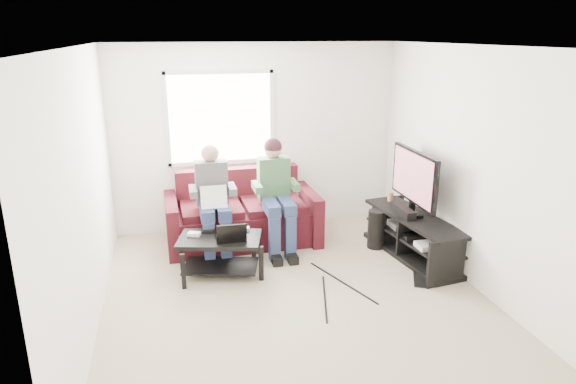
{
  "coord_description": "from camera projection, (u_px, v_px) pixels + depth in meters",
  "views": [
    {
      "loc": [
        -1.22,
        -4.77,
        2.72
      ],
      "look_at": [
        0.06,
        0.6,
        1.0
      ],
      "focal_mm": 32.0,
      "sensor_mm": 36.0,
      "label": 1
    }
  ],
  "objects": [
    {
      "name": "wall_back",
      "position": [
        257.0,
        138.0,
        7.22
      ],
      "size": [
        4.5,
        0.0,
        4.5
      ],
      "primitive_type": "plane",
      "rotation": [
        1.57,
        0.0,
        0.0
      ],
      "color": "white",
      "rests_on": "floor"
    },
    {
      "name": "subwoofer",
      "position": [
        376.0,
        229.0,
        6.72
      ],
      "size": [
        0.23,
        0.23,
        0.51
      ],
      "primitive_type": "cylinder",
      "color": "black",
      "rests_on": "floor"
    },
    {
      "name": "floor",
      "position": [
        295.0,
        297.0,
        5.52
      ],
      "size": [
        4.5,
        4.5,
        0.0
      ],
      "primitive_type": "plane",
      "color": "#B4AC8C",
      "rests_on": "ground"
    },
    {
      "name": "ceiling",
      "position": [
        297.0,
        46.0,
        4.74
      ],
      "size": [
        4.5,
        4.5,
        0.0
      ],
      "primitive_type": "plane",
      "rotation": [
        3.14,
        0.0,
        0.0
      ],
      "color": "white",
      "rests_on": "wall_back"
    },
    {
      "name": "laptop_silver",
      "position": [
        215.0,
        201.0,
        6.21
      ],
      "size": [
        0.32,
        0.22,
        0.24
      ],
      "primitive_type": null,
      "rotation": [
        0.0,
        0.0,
        0.01
      ],
      "color": "silver",
      "rests_on": "person_left"
    },
    {
      "name": "controller_a",
      "position": [
        194.0,
        234.0,
        5.94
      ],
      "size": [
        0.16,
        0.13,
        0.04
      ],
      "primitive_type": "cube",
      "rotation": [
        0.0,
        0.0,
        -0.37
      ],
      "color": "silver",
      "rests_on": "coffee_table"
    },
    {
      "name": "soundbar",
      "position": [
        403.0,
        211.0,
        6.41
      ],
      "size": [
        0.12,
        0.5,
        0.1
      ],
      "primitive_type": "cube",
      "color": "black",
      "rests_on": "tv_stand"
    },
    {
      "name": "keyboard_floor",
      "position": [
        420.0,
        278.0,
        5.91
      ],
      "size": [
        0.31,
        0.46,
        0.02
      ],
      "primitive_type": "cube",
      "rotation": [
        0.0,
        0.0,
        -0.43
      ],
      "color": "black",
      "rests_on": "floor"
    },
    {
      "name": "wall_front",
      "position": [
        389.0,
        283.0,
        3.04
      ],
      "size": [
        4.5,
        0.0,
        4.5
      ],
      "primitive_type": "plane",
      "rotation": [
        -1.57,
        0.0,
        0.0
      ],
      "color": "white",
      "rests_on": "floor"
    },
    {
      "name": "console_black",
      "position": [
        416.0,
        234.0,
        6.38
      ],
      "size": [
        0.38,
        0.3,
        0.07
      ],
      "primitive_type": "cube",
      "color": "black",
      "rests_on": "tv_stand"
    },
    {
      "name": "console_white",
      "position": [
        429.0,
        245.0,
        6.05
      ],
      "size": [
        0.3,
        0.22,
        0.06
      ],
      "primitive_type": "cube",
      "color": "silver",
      "rests_on": "tv_stand"
    },
    {
      "name": "drink_cup",
      "position": [
        390.0,
        197.0,
        6.91
      ],
      "size": [
        0.08,
        0.08,
        0.12
      ],
      "primitive_type": "cylinder",
      "color": "#AD724A",
      "rests_on": "tv_stand"
    },
    {
      "name": "coffee_table",
      "position": [
        220.0,
        247.0,
        5.93
      ],
      "size": [
        1.04,
        0.78,
        0.47
      ],
      "color": "black",
      "rests_on": "floor"
    },
    {
      "name": "person_left",
      "position": [
        213.0,
        197.0,
        6.35
      ],
      "size": [
        0.4,
        0.71,
        1.39
      ],
      "color": "navy",
      "rests_on": "sofa"
    },
    {
      "name": "end_table",
      "position": [
        303.0,
        210.0,
        7.38
      ],
      "size": [
        0.35,
        0.35,
        0.62
      ],
      "color": "black",
      "rests_on": "floor"
    },
    {
      "name": "wall_right",
      "position": [
        474.0,
        169.0,
        5.57
      ],
      "size": [
        0.0,
        4.5,
        4.5
      ],
      "primitive_type": "plane",
      "rotation": [
        1.57,
        0.0,
        -1.57
      ],
      "color": "white",
      "rests_on": "floor"
    },
    {
      "name": "tv_stand",
      "position": [
        413.0,
        239.0,
        6.45
      ],
      "size": [
        0.71,
        1.69,
        0.54
      ],
      "color": "black",
      "rests_on": "floor"
    },
    {
      "name": "controller_b",
      "position": [
        209.0,
        231.0,
        6.04
      ],
      "size": [
        0.16,
        0.13,
        0.04
      ],
      "primitive_type": "cube",
      "rotation": [
        0.0,
        0.0,
        -0.34
      ],
      "color": "black",
      "rests_on": "coffee_table"
    },
    {
      "name": "window",
      "position": [
        220.0,
        118.0,
        7.0
      ],
      "size": [
        1.48,
        0.04,
        1.28
      ],
      "color": "white",
      "rests_on": "wall_back"
    },
    {
      "name": "person_right",
      "position": [
        276.0,
        187.0,
        6.53
      ],
      "size": [
        0.4,
        0.71,
        1.44
      ],
      "color": "navy",
      "rests_on": "sofa"
    },
    {
      "name": "sofa",
      "position": [
        242.0,
        217.0,
        6.92
      ],
      "size": [
        2.01,
        1.01,
        0.94
      ],
      "color": "#43101B",
      "rests_on": "floor"
    },
    {
      "name": "wall_left",
      "position": [
        84.0,
        195.0,
        4.69
      ],
      "size": [
        0.0,
        4.5,
        4.5
      ],
      "primitive_type": "plane",
      "rotation": [
        1.57,
        0.0,
        1.57
      ],
      "color": "white",
      "rests_on": "floor"
    },
    {
      "name": "tv",
      "position": [
        414.0,
        178.0,
        6.31
      ],
      "size": [
        0.12,
        1.1,
        0.81
      ],
      "color": "black",
      "rests_on": "tv_stand"
    },
    {
      "name": "controller_c",
      "position": [
        243.0,
        229.0,
        6.1
      ],
      "size": [
        0.16,
        0.12,
        0.04
      ],
      "primitive_type": "cube",
      "rotation": [
        0.0,
        0.0,
        -0.25
      ],
      "color": "gray",
      "rests_on": "coffee_table"
    },
    {
      "name": "console_grey",
      "position": [
        403.0,
        224.0,
        6.7
      ],
      "size": [
        0.34,
        0.26,
        0.08
      ],
      "primitive_type": "cube",
      "color": "gray",
      "rests_on": "tv_stand"
    },
    {
      "name": "laptop_black",
      "position": [
        230.0,
        229.0,
        5.81
      ],
      "size": [
        0.4,
        0.33,
        0.24
      ],
      "primitive_type": null,
      "rotation": [
        0.0,
        0.0,
        -0.3
      ],
      "color": "black",
      "rests_on": "coffee_table"
    }
  ]
}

